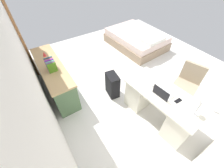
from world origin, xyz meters
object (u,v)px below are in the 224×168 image
(office_chair, at_px, (185,86))
(desk_lamp, at_px, (198,103))
(computer_mouse, at_px, (152,85))
(cell_phone_near_laptop, at_px, (178,101))
(desk, at_px, (160,105))
(figurine_small, at_px, (44,54))
(bed, at_px, (136,39))
(suitcase_black, at_px, (112,85))
(laptop, at_px, (162,94))
(credenza, at_px, (55,78))

(office_chair, distance_m, desk_lamp, 1.08)
(computer_mouse, bearing_deg, cell_phone_near_laptop, -171.12)
(desk, distance_m, desk_lamp, 0.79)
(cell_phone_near_laptop, bearing_deg, desk_lamp, -179.75)
(desk_lamp, relative_size, figurine_small, 3.14)
(bed, bearing_deg, suitcase_black, 126.53)
(desk, relative_size, desk_lamp, 4.33)
(suitcase_black, bearing_deg, desk_lamp, -154.26)
(cell_phone_near_laptop, bearing_deg, office_chair, -66.34)
(bed, xyz_separation_m, desk_lamp, (-2.96, 1.44, 0.74))
(figurine_small, bearing_deg, desk, -147.52)
(laptop, bearing_deg, figurine_small, 31.04)
(suitcase_black, relative_size, computer_mouse, 5.86)
(office_chair, relative_size, desk_lamp, 2.72)
(office_chair, height_order, cell_phone_near_laptop, office_chair)
(suitcase_black, xyz_separation_m, laptop, (-1.04, -0.35, 0.48))
(computer_mouse, xyz_separation_m, desk_lamp, (-0.77, -0.11, 0.24))
(credenza, bearing_deg, office_chair, -129.59)
(credenza, distance_m, suitcase_black, 1.35)
(laptop, bearing_deg, office_chair, -87.63)
(office_chair, relative_size, suitcase_black, 1.60)
(laptop, relative_size, cell_phone_near_laptop, 2.42)
(cell_phone_near_laptop, relative_size, desk_lamp, 0.39)
(credenza, height_order, cell_phone_near_laptop, credenza)
(office_chair, distance_m, figurine_small, 3.23)
(credenza, bearing_deg, figurine_small, 0.22)
(office_chair, bearing_deg, desk_lamp, 126.14)
(desk, distance_m, laptop, 0.40)
(desk, height_order, computer_mouse, computer_mouse)
(office_chair, relative_size, figurine_small, 8.55)
(cell_phone_near_laptop, bearing_deg, bed, -24.80)
(office_chair, bearing_deg, suitcase_black, 50.59)
(figurine_small, bearing_deg, cell_phone_near_laptop, -148.96)
(suitcase_black, bearing_deg, cell_phone_near_laptop, -150.42)
(desk, relative_size, cell_phone_near_laptop, 10.99)
(cell_phone_near_laptop, bearing_deg, suitcase_black, 24.04)
(office_chair, bearing_deg, bed, -15.99)
(credenza, xyz_separation_m, desk_lamp, (-2.41, -1.52, 0.60))
(credenza, xyz_separation_m, cell_phone_near_laptop, (-2.14, -1.53, 0.35))
(bed, height_order, computer_mouse, computer_mouse)
(bed, height_order, suitcase_black, suitcase_black)
(suitcase_black, distance_m, laptop, 1.20)
(suitcase_black, bearing_deg, figurine_small, 48.00)
(credenza, xyz_separation_m, suitcase_black, (-0.87, -1.04, -0.09))
(office_chair, relative_size, laptop, 2.86)
(desk, bearing_deg, credenza, 37.58)
(laptop, distance_m, desk_lamp, 0.56)
(bed, distance_m, computer_mouse, 2.73)
(credenza, bearing_deg, suitcase_black, -129.79)
(suitcase_black, xyz_separation_m, computer_mouse, (-0.78, -0.36, 0.45))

